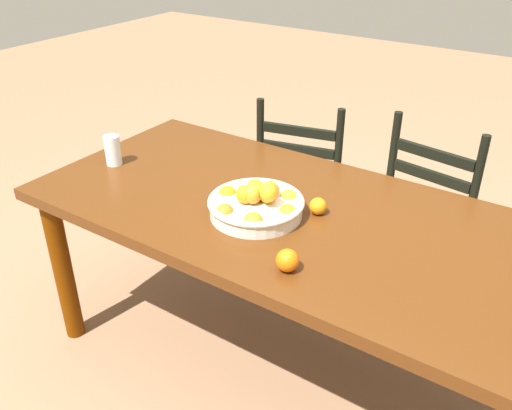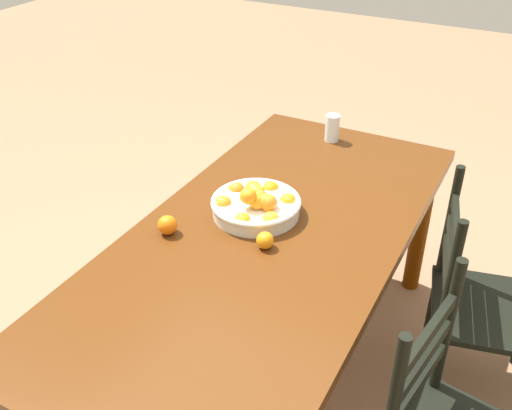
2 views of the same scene
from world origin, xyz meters
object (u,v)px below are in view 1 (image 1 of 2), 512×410
at_px(chair_near_window, 305,185).
at_px(fruit_bowl, 257,203).
at_px(dining_table, 293,232).
at_px(chair_by_cabinet, 437,218).
at_px(drinking_glass, 113,150).
at_px(orange_loose_1, 318,206).
at_px(orange_loose_0, 287,260).

distance_m(chair_near_window, fruit_bowl, 0.95).
relative_size(dining_table, chair_near_window, 2.14).
xyz_separation_m(chair_near_window, fruit_bowl, (0.26, -0.84, 0.36)).
bearing_deg(chair_by_cabinet, drinking_glass, 46.11).
bearing_deg(orange_loose_1, chair_by_cabinet, 72.52).
xyz_separation_m(chair_near_window, chair_by_cabinet, (0.68, 0.05, 0.00)).
bearing_deg(fruit_bowl, chair_by_cabinet, 64.88).
distance_m(dining_table, orange_loose_0, 0.38).
bearing_deg(chair_by_cabinet, orange_loose_1, 81.60).
height_order(orange_loose_0, orange_loose_1, orange_loose_0).
bearing_deg(orange_loose_0, orange_loose_1, 103.53).
bearing_deg(orange_loose_1, dining_table, -159.67).
bearing_deg(orange_loose_0, drinking_glass, 166.52).
xyz_separation_m(chair_by_cabinet, fruit_bowl, (-0.42, -0.89, 0.36)).
height_order(dining_table, drinking_glass, drinking_glass).
relative_size(dining_table, orange_loose_0, 27.82).
bearing_deg(drinking_glass, chair_by_cabinet, 37.03).
distance_m(orange_loose_0, orange_loose_1, 0.36).
bearing_deg(dining_table, fruit_bowl, -134.74).
relative_size(orange_loose_1, drinking_glass, 0.49).
distance_m(chair_near_window, orange_loose_1, 0.90).
xyz_separation_m(dining_table, chair_near_window, (-0.36, 0.74, -0.22)).
height_order(chair_near_window, drinking_glass, chair_near_window).
xyz_separation_m(chair_by_cabinet, orange_loose_1, (-0.24, -0.76, 0.34)).
bearing_deg(dining_table, drinking_glass, -174.34).
relative_size(chair_by_cabinet, orange_loose_1, 15.41).
height_order(dining_table, chair_near_window, chair_near_window).
relative_size(fruit_bowl, orange_loose_0, 4.80).
height_order(chair_near_window, fruit_bowl, chair_near_window).
relative_size(dining_table, drinking_glass, 15.62).
bearing_deg(orange_loose_0, chair_by_cabinet, 82.09).
height_order(dining_table, chair_by_cabinet, chair_by_cabinet).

